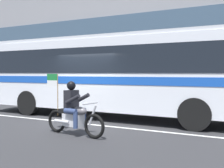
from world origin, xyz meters
name	(u,v)px	position (x,y,z in m)	size (l,w,h in m)	color
ground_plane	(86,121)	(0.00, 0.00, 0.00)	(60.00, 60.00, 0.00)	#2B2B2D
sidewalk_curb	(139,105)	(0.00, 5.10, 0.07)	(28.00, 3.80, 0.15)	gray
lane_center_stripe	(77,123)	(0.00, -0.60, 0.00)	(26.60, 0.14, 0.01)	silver
transit_bus	(118,71)	(0.72, 1.19, 1.88)	(11.91, 2.64, 3.22)	silver
motorcycle_with_rider	(74,112)	(1.04, -2.24, 0.67)	(2.19, 0.67, 1.78)	black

